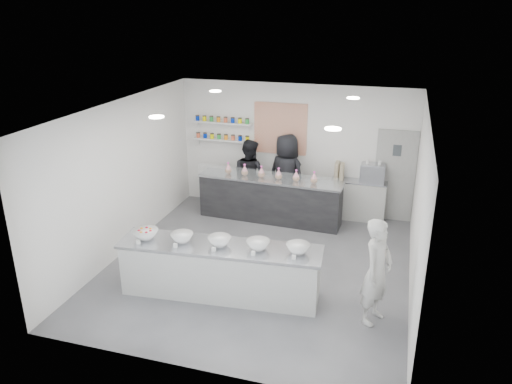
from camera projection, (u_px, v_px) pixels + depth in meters
The scene contains 26 objects.
floor at pixel (259, 266), 9.47m from camera, with size 6.00×6.00×0.00m, color #515156.
ceiling at pixel (259, 109), 8.41m from camera, with size 6.00×6.00×0.00m, color white.
back_wall at pixel (295, 148), 11.63m from camera, with size 5.50×5.50×0.00m, color white.
left_wall at pixel (123, 178), 9.68m from camera, with size 6.00×6.00×0.00m, color white.
right_wall at pixel (419, 209), 8.20m from camera, with size 6.00×6.00×0.00m, color white.
back_door at pixel (395, 176), 11.15m from camera, with size 0.88×0.04×2.10m, color gray.
pattern_panel at pixel (280, 129), 11.54m from camera, with size 1.25×0.03×1.20m, color #BC3A0A.
jar_shelf_lower at pixel (223, 140), 11.97m from camera, with size 1.45×0.22×0.04m, color silver.
jar_shelf_upper at pixel (222, 123), 11.82m from camera, with size 1.45×0.22×0.04m, color silver.
preserve_jars at pixel (222, 129), 11.86m from camera, with size 1.45×0.10×0.56m, color #E6623C, non-canonical shape.
downlight_0 at pixel (157, 117), 7.90m from camera, with size 0.24×0.24×0.02m, color white.
downlight_1 at pixel (333, 129), 7.15m from camera, with size 0.24×0.24×0.02m, color white.
downlight_2 at pixel (215, 91), 10.23m from camera, with size 0.24×0.24×0.02m, color white.
downlight_3 at pixel (353, 98), 9.48m from camera, with size 0.24×0.24×0.02m, color white.
prep_counter at pixel (220, 270), 8.38m from camera, with size 3.40×0.77×0.93m, color #B0B1AC.
back_bar at pixel (270, 200), 11.28m from camera, with size 3.27×0.60×1.01m, color black.
sneeze_guard at pixel (266, 177), 10.80m from camera, with size 3.22×0.01×0.28m, color white.
espresso_ledge at pixel (358, 200), 11.39m from camera, with size 1.24×0.39×0.92m, color #B0B1AC.
espresso_machine at pixel (373, 174), 11.08m from camera, with size 0.53×0.37×0.41m, color #93969E.
cup_stacks at pixel (339, 171), 11.28m from camera, with size 0.28×0.24×0.38m, color gray, non-canonical shape.
prep_bowls at pixel (219, 241), 8.19m from camera, with size 2.98×0.48×0.15m, color white, non-canonical shape.
label_cards at pixel (205, 257), 7.76m from camera, with size 2.66×0.04×0.07m, color white, non-canonical shape.
cookie_bags at pixel (270, 173), 11.06m from camera, with size 2.15×0.15×0.27m, color pink, non-canonical shape.
woman_prep at pixel (377, 272), 7.56m from camera, with size 0.62×0.41×1.71m, color beige.
staff_left at pixel (250, 176), 11.70m from camera, with size 0.85×0.66×1.75m, color black.
staff_right at pixel (286, 176), 11.43m from camera, with size 0.95×0.62×1.94m, color black.
Camera 1 is at (2.34, -8.03, 4.66)m, focal length 35.00 mm.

